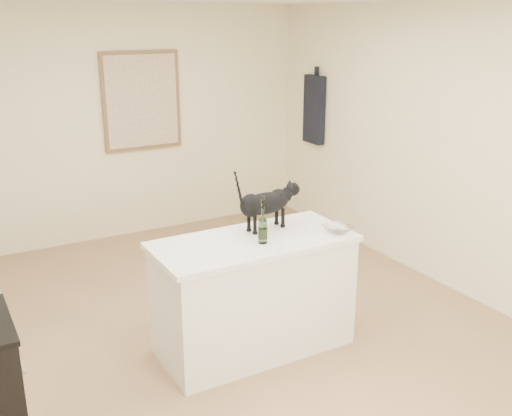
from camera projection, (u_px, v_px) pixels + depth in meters
name	position (u px, v px, depth m)	size (l,w,h in m)	color
floor	(231.00, 338.00, 4.80)	(5.50, 5.50, 0.00)	#A47C57
wall_back	(116.00, 125.00, 6.67)	(4.50, 4.50, 0.00)	beige
wall_right	(448.00, 150.00, 5.45)	(5.50, 5.50, 0.00)	beige
island_base	(254.00, 297.00, 4.55)	(1.44, 0.67, 0.86)	white
island_top	(253.00, 242.00, 4.41)	(1.50, 0.70, 0.04)	white
artwork_frame	(142.00, 101.00, 6.71)	(0.90, 0.03, 1.10)	brown
artwork_canvas	(142.00, 101.00, 6.70)	(0.82, 0.00, 1.02)	beige
hanging_garment	(314.00, 110.00, 7.09)	(0.08, 0.34, 0.80)	black
black_cat	(265.00, 206.00, 4.55)	(0.53, 0.16, 0.37)	black
wine_bottle	(263.00, 223.00, 4.28)	(0.07, 0.07, 0.31)	#275522
glass_bowl	(338.00, 229.00, 4.53)	(0.21, 0.21, 0.05)	white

